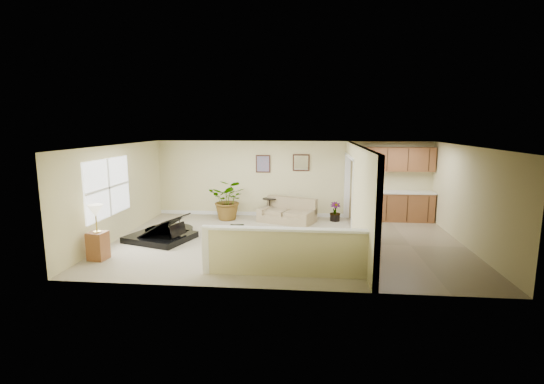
# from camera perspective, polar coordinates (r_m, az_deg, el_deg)

# --- Properties ---
(floor) EXTENTS (9.00, 9.00, 0.00)m
(floor) POSITION_cam_1_polar(r_m,az_deg,el_deg) (10.33, 2.05, -7.27)
(floor) COLOR tan
(floor) RESTS_ON ground
(back_wall) EXTENTS (9.00, 0.04, 2.50)m
(back_wall) POSITION_cam_1_polar(r_m,az_deg,el_deg) (12.99, 2.89, 1.88)
(back_wall) COLOR beige
(back_wall) RESTS_ON floor
(front_wall) EXTENTS (9.00, 0.04, 2.50)m
(front_wall) POSITION_cam_1_polar(r_m,az_deg,el_deg) (7.11, 0.63, -4.64)
(front_wall) COLOR beige
(front_wall) RESTS_ON floor
(left_wall) EXTENTS (0.04, 6.00, 2.50)m
(left_wall) POSITION_cam_1_polar(r_m,az_deg,el_deg) (11.23, -21.47, -0.01)
(left_wall) COLOR beige
(left_wall) RESTS_ON floor
(right_wall) EXTENTS (0.04, 6.00, 2.50)m
(right_wall) POSITION_cam_1_polar(r_m,az_deg,el_deg) (10.76, 26.78, -0.78)
(right_wall) COLOR beige
(right_wall) RESTS_ON floor
(ceiling) EXTENTS (9.00, 6.00, 0.04)m
(ceiling) POSITION_cam_1_polar(r_m,az_deg,el_deg) (9.89, 2.14, 6.72)
(ceiling) COLOR beige
(ceiling) RESTS_ON back_wall
(kitchen_vinyl) EXTENTS (2.70, 6.00, 0.01)m
(kitchen_vinyl) POSITION_cam_1_polar(r_m,az_deg,el_deg) (10.62, 19.41, -7.32)
(kitchen_vinyl) COLOR gray
(kitchen_vinyl) RESTS_ON floor
(interior_partition) EXTENTS (0.18, 5.99, 2.50)m
(interior_partition) POSITION_cam_1_polar(r_m,az_deg,el_deg) (10.34, 12.18, -0.51)
(interior_partition) COLOR beige
(interior_partition) RESTS_ON floor
(pony_half_wall) EXTENTS (3.42, 0.22, 1.00)m
(pony_half_wall) POSITION_cam_1_polar(r_m,az_deg,el_deg) (7.98, 1.60, -8.51)
(pony_half_wall) COLOR beige
(pony_half_wall) RESTS_ON floor
(left_window) EXTENTS (0.05, 2.15, 1.45)m
(left_window) POSITION_cam_1_polar(r_m,az_deg,el_deg) (10.76, -22.66, 0.59)
(left_window) COLOR white
(left_window) RESTS_ON left_wall
(wall_art_left) EXTENTS (0.48, 0.04, 0.58)m
(wall_art_left) POSITION_cam_1_polar(r_m,az_deg,el_deg) (12.99, -1.30, 4.10)
(wall_art_left) COLOR #3B1F15
(wall_art_left) RESTS_ON back_wall
(wall_mirror) EXTENTS (0.55, 0.04, 0.55)m
(wall_mirror) POSITION_cam_1_polar(r_m,az_deg,el_deg) (12.89, 4.24, 4.26)
(wall_mirror) COLOR #3B1F15
(wall_mirror) RESTS_ON back_wall
(kitchen_cabinets) EXTENTS (2.36, 0.65, 2.33)m
(kitchen_cabinets) POSITION_cam_1_polar(r_m,az_deg,el_deg) (13.04, 16.97, -0.20)
(kitchen_cabinets) COLOR brown
(kitchen_cabinets) RESTS_ON floor
(piano) EXTENTS (2.10, 2.09, 1.45)m
(piano) POSITION_cam_1_polar(r_m,az_deg,el_deg) (10.91, -15.91, -3.43)
(piano) COLOR black
(piano) RESTS_ON floor
(piano_bench) EXTENTS (0.37, 0.71, 0.46)m
(piano_bench) POSITION_cam_1_polar(r_m,az_deg,el_deg) (10.04, -5.33, -6.42)
(piano_bench) COLOR black
(piano_bench) RESTS_ON floor
(loveseat) EXTENTS (2.01, 1.52, 0.96)m
(loveseat) POSITION_cam_1_polar(r_m,az_deg,el_deg) (12.41, 2.20, -2.64)
(loveseat) COLOR tan
(loveseat) RESTS_ON floor
(accent_table) EXTENTS (0.45, 0.45, 0.66)m
(accent_table) POSITION_cam_1_polar(r_m,az_deg,el_deg) (12.84, -0.36, -1.96)
(accent_table) COLOR black
(accent_table) RESTS_ON floor
(palm_plant) EXTENTS (1.30, 1.17, 1.31)m
(palm_plant) POSITION_cam_1_polar(r_m,az_deg,el_deg) (12.68, -6.27, -1.15)
(palm_plant) COLOR black
(palm_plant) RESTS_ON floor
(small_plant) EXTENTS (0.39, 0.39, 0.61)m
(small_plant) POSITION_cam_1_polar(r_m,az_deg,el_deg) (12.66, 9.11, -3.01)
(small_plant) COLOR black
(small_plant) RESTS_ON floor
(lamp_stand) EXTENTS (0.41, 0.41, 1.26)m
(lamp_stand) POSITION_cam_1_polar(r_m,az_deg,el_deg) (9.73, -23.97, -5.91)
(lamp_stand) COLOR brown
(lamp_stand) RESTS_ON floor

